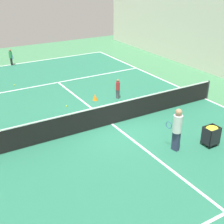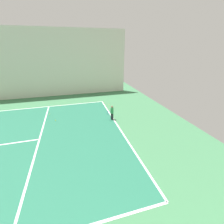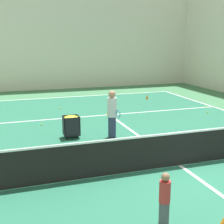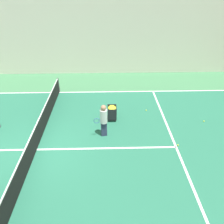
{
  "view_description": "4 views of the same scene",
  "coord_description": "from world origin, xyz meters",
  "px_view_note": "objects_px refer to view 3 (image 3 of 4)",
  "views": [
    {
      "loc": [
        6.31,
        10.66,
        6.38
      ],
      "look_at": [
        0.0,
        0.0,
        0.6
      ],
      "focal_mm": 50.0,
      "sensor_mm": 36.0,
      "label": 1
    },
    {
      "loc": [
        -8.82,
        -8.68,
        5.35
      ],
      "look_at": [
        1.47,
        -11.57,
        0.64
      ],
      "focal_mm": 24.0,
      "sensor_mm": 36.0,
      "label": 2
    },
    {
      "loc": [
        -4.42,
        -7.16,
        3.45
      ],
      "look_at": [
        -0.99,
        3.08,
        0.95
      ],
      "focal_mm": 50.0,
      "sensor_mm": 36.0,
      "label": 3
    },
    {
      "loc": [
        7.64,
        3.24,
        6.75
      ],
      "look_at": [
        -2.39,
        3.52,
        0.48
      ],
      "focal_mm": 35.0,
      "sensor_mm": 36.0,
      "label": 4
    }
  ],
  "objects_px": {
    "child_midcourt": "(165,196)",
    "ball_cart": "(71,122)",
    "tennis_net": "(181,148)",
    "training_cone_0": "(147,97)",
    "coach_at_net": "(112,111)"
  },
  "relations": [
    {
      "from": "child_midcourt",
      "to": "ball_cart",
      "type": "height_order",
      "value": "child_midcourt"
    },
    {
      "from": "tennis_net",
      "to": "child_midcourt",
      "type": "xyz_separation_m",
      "value": [
        -1.8,
        -2.44,
        0.1
      ]
    },
    {
      "from": "child_midcourt",
      "to": "ball_cart",
      "type": "relative_size",
      "value": 1.31
    },
    {
      "from": "tennis_net",
      "to": "training_cone_0",
      "type": "xyz_separation_m",
      "value": [
        3.38,
        9.53,
        -0.37
      ]
    },
    {
      "from": "child_midcourt",
      "to": "tennis_net",
      "type": "bearing_deg",
      "value": -54.5
    },
    {
      "from": "tennis_net",
      "to": "coach_at_net",
      "type": "distance_m",
      "value": 3.27
    },
    {
      "from": "coach_at_net",
      "to": "ball_cart",
      "type": "height_order",
      "value": "coach_at_net"
    },
    {
      "from": "tennis_net",
      "to": "coach_at_net",
      "type": "bearing_deg",
      "value": 107.8
    },
    {
      "from": "tennis_net",
      "to": "child_midcourt",
      "type": "height_order",
      "value": "child_midcourt"
    },
    {
      "from": "coach_at_net",
      "to": "child_midcourt",
      "type": "distance_m",
      "value": 5.59
    },
    {
      "from": "training_cone_0",
      "to": "ball_cart",
      "type": "bearing_deg",
      "value": -133.8
    },
    {
      "from": "child_midcourt",
      "to": "ball_cart",
      "type": "xyz_separation_m",
      "value": [
        -0.59,
        5.96,
        -0.04
      ]
    },
    {
      "from": "child_midcourt",
      "to": "training_cone_0",
      "type": "bearing_deg",
      "value": -41.48
    },
    {
      "from": "tennis_net",
      "to": "ball_cart",
      "type": "bearing_deg",
      "value": 124.18
    },
    {
      "from": "tennis_net",
      "to": "child_midcourt",
      "type": "bearing_deg",
      "value": -126.43
    }
  ]
}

